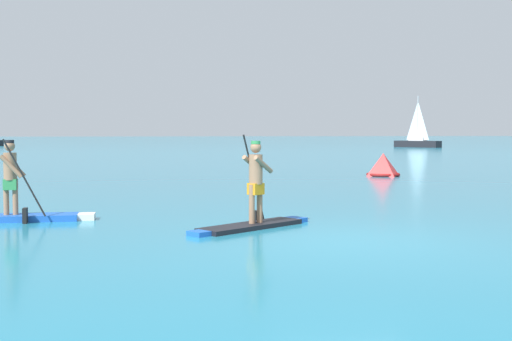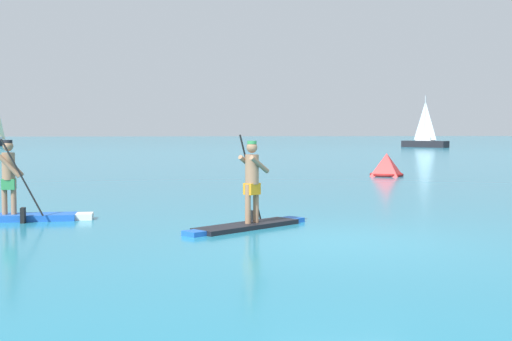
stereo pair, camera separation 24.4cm
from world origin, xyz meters
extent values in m
plane|color=teal|center=(0.00, 0.00, 0.00)|extent=(440.00, 440.00, 0.00)
cube|color=blue|center=(-6.16, 3.45, 0.06)|extent=(2.70, 0.62, 0.13)
cube|color=white|center=(-4.64, 3.44, 0.06)|extent=(0.34, 0.43, 0.13)
cylinder|color=#997051|center=(-6.06, 3.45, 0.49)|extent=(0.11, 0.11, 0.72)
cylinder|color=#997051|center=(-6.24, 3.45, 0.49)|extent=(0.11, 0.11, 0.72)
cube|color=#338C4C|center=(-6.15, 3.45, 0.75)|extent=(0.26, 0.22, 0.22)
cylinder|color=#997051|center=(-6.15, 3.45, 1.12)|extent=(0.26, 0.26, 0.56)
sphere|color=#997051|center=(-6.15, 3.45, 1.54)|extent=(0.21, 0.21, 0.21)
cylinder|color=black|center=(-6.15, 3.45, 1.63)|extent=(0.18, 0.18, 0.06)
cylinder|color=#997051|center=(-6.10, 3.60, 1.13)|extent=(0.46, 0.09, 0.49)
cylinder|color=#997051|center=(-6.10, 3.30, 1.13)|extent=(0.46, 0.09, 0.49)
cylinder|color=black|center=(-5.80, 3.04, 0.91)|extent=(0.81, 0.04, 1.56)
cube|color=black|center=(-5.80, 3.04, 0.15)|extent=(0.08, 0.20, 0.32)
cube|color=black|center=(-1.45, 1.68, 0.04)|extent=(2.20, 1.85, 0.09)
cube|color=blue|center=(-0.41, 2.46, 0.04)|extent=(0.48, 0.50, 0.09)
cube|color=blue|center=(-2.49, 0.91, 0.04)|extent=(0.44, 0.45, 0.09)
cylinder|color=#997051|center=(-1.25, 1.83, 0.46)|extent=(0.11, 0.11, 0.75)
cylinder|color=#997051|center=(-1.42, 1.70, 0.46)|extent=(0.11, 0.11, 0.75)
cube|color=orange|center=(-1.34, 1.77, 0.74)|extent=(0.34, 0.33, 0.22)
cylinder|color=#997051|center=(-1.34, 1.77, 1.11)|extent=(0.26, 0.26, 0.56)
sphere|color=#997051|center=(-1.34, 1.77, 1.53)|extent=(0.21, 0.21, 0.21)
cylinder|color=#338C4C|center=(-1.34, 1.77, 1.63)|extent=(0.18, 0.18, 0.06)
cylinder|color=#997051|center=(-1.39, 1.92, 1.21)|extent=(0.46, 0.43, 0.39)
cylinder|color=#997051|center=(-1.21, 1.67, 1.21)|extent=(0.46, 0.43, 0.39)
cylinder|color=black|center=(-1.29, 2.29, 0.91)|extent=(0.50, 0.39, 1.74)
cube|color=black|center=(-1.29, 2.29, 0.11)|extent=(0.18, 0.21, 0.32)
pyramid|color=red|center=(6.11, 15.37, 0.47)|extent=(1.37, 1.37, 0.94)
torus|color=maroon|center=(6.11, 15.37, 0.06)|extent=(1.37, 1.37, 0.12)
cube|color=black|center=(26.59, 60.89, 0.37)|extent=(4.32, 5.08, 0.74)
cylinder|color=#B2B2B7|center=(26.59, 60.89, 3.27)|extent=(0.12, 0.12, 5.07)
pyramid|color=white|center=(26.59, 60.89, 3.03)|extent=(1.07, 2.22, 4.39)
cube|color=silver|center=(26.59, 60.89, 0.96)|extent=(1.93, 2.11, 0.44)
camera|label=1|loc=(-3.31, -10.69, 1.84)|focal=46.66mm
camera|label=2|loc=(-3.07, -10.73, 1.84)|focal=46.66mm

